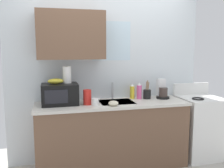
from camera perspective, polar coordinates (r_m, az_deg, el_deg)
kitchen_wall_assembly at (r=3.56m, az=-2.79°, el=3.96°), size 2.80×0.42×2.50m
counter_unit at (r=3.47m, az=0.02°, el=-11.35°), size 2.03×0.63×0.90m
sink_faucet at (r=3.57m, az=0.12°, el=-1.55°), size 0.03×0.03×0.23m
stove_range at (r=4.01m, az=19.44°, el=-9.15°), size 0.60×0.60×1.08m
microwave at (r=3.28m, az=-11.86°, el=-2.28°), size 0.46×0.35×0.27m
banana_bunch at (r=3.25m, az=-12.82°, el=0.64°), size 0.20×0.11×0.07m
paper_towel_roll at (r=3.30m, az=-10.28°, el=2.13°), size 0.11×0.11×0.22m
coffee_maker at (r=3.70m, az=11.42°, el=-1.59°), size 0.19×0.21×0.28m
dish_soap_bottle_yellow at (r=3.60m, az=4.66°, el=-1.76°), size 0.07×0.07×0.22m
dish_soap_bottle_pink at (r=3.59m, az=6.26°, el=-1.68°), size 0.07×0.07×0.23m
cereal_canister at (r=3.22m, az=-5.70°, el=-3.03°), size 0.10×0.10×0.19m
mug_white at (r=3.16m, az=-3.83°, el=-4.14°), size 0.08×0.08×0.09m
utensil_crock at (r=3.62m, az=8.04°, el=-2.27°), size 0.11×0.11×0.27m
small_bowl at (r=3.15m, az=0.32°, el=-4.44°), size 0.13×0.13×0.06m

